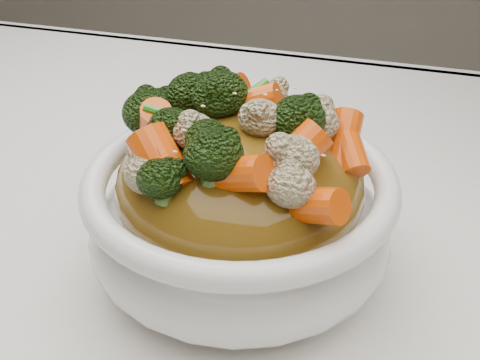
% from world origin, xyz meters
% --- Properties ---
extents(tablecloth, '(1.20, 0.80, 0.04)m').
position_xyz_m(tablecloth, '(0.00, 0.00, 0.73)').
color(tablecloth, white).
rests_on(tablecloth, dining_table).
extents(bowl, '(0.24, 0.24, 0.08)m').
position_xyz_m(bowl, '(0.03, -0.01, 0.79)').
color(bowl, white).
rests_on(bowl, tablecloth).
extents(sauce_base, '(0.19, 0.19, 0.09)m').
position_xyz_m(sauce_base, '(0.03, -0.01, 0.81)').
color(sauce_base, brown).
rests_on(sauce_base, bowl).
extents(carrots, '(0.19, 0.19, 0.05)m').
position_xyz_m(carrots, '(0.03, -0.01, 0.87)').
color(carrots, '#E94E07').
rests_on(carrots, sauce_base).
extents(broccoli, '(0.19, 0.19, 0.04)m').
position_xyz_m(broccoli, '(0.03, -0.01, 0.87)').
color(broccoli, black).
rests_on(broccoli, sauce_base).
extents(cauliflower, '(0.19, 0.19, 0.03)m').
position_xyz_m(cauliflower, '(0.03, -0.01, 0.87)').
color(cauliflower, '#C6B587').
rests_on(cauliflower, sauce_base).
extents(scallions, '(0.14, 0.14, 0.02)m').
position_xyz_m(scallions, '(0.03, -0.01, 0.87)').
color(scallions, '#2B831E').
rests_on(scallions, sauce_base).
extents(sesame_seeds, '(0.17, 0.17, 0.01)m').
position_xyz_m(sesame_seeds, '(0.03, -0.01, 0.87)').
color(sesame_seeds, beige).
rests_on(sesame_seeds, sauce_base).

